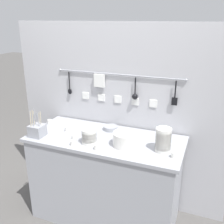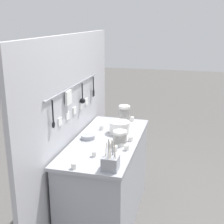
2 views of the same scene
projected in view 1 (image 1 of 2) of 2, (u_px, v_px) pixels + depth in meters
name	position (u px, v px, depth m)	size (l,w,h in m)	color
ground_plane	(106.00, 214.00, 2.66)	(20.00, 20.00, 0.00)	#514F4C
counter	(106.00, 178.00, 2.51)	(1.41, 0.62, 0.86)	#9EA0A8
back_wall	(119.00, 118.00, 2.64)	(2.21, 0.09, 1.85)	#B2B2B7
bowl_stack_short_front	(163.00, 140.00, 2.09)	(0.12, 0.12, 0.20)	silver
bowl_stack_back_corner	(89.00, 136.00, 2.24)	(0.13, 0.13, 0.13)	silver
plate_stack	(125.00, 139.00, 2.20)	(0.21, 0.21, 0.12)	silver
steel_mixing_bowl	(110.00, 128.00, 2.52)	(0.14, 0.14, 0.04)	#93969E
cutlery_caddy	(37.00, 130.00, 2.38)	(0.13, 0.13, 0.26)	#93969E
cup_edge_near	(73.00, 143.00, 2.22)	(0.04, 0.04, 0.05)	silver
cup_beside_plates	(74.00, 138.00, 2.31)	(0.04, 0.04, 0.05)	silver
cup_centre	(174.00, 155.00, 2.02)	(0.04, 0.04, 0.05)	silver
cup_back_left	(97.00, 147.00, 2.15)	(0.04, 0.04, 0.05)	silver
cup_edge_far	(67.00, 129.00, 2.50)	(0.04, 0.04, 0.05)	silver
cup_mid_row	(137.00, 134.00, 2.38)	(0.04, 0.04, 0.05)	silver
cup_front_left	(50.00, 122.00, 2.66)	(0.04, 0.04, 0.05)	silver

